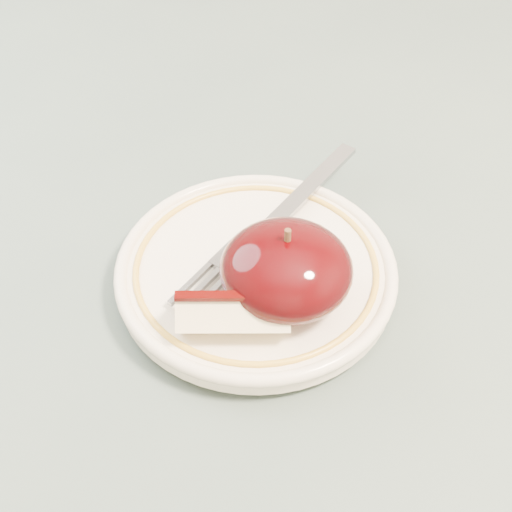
# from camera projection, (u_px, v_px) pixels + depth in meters

# --- Properties ---
(table) EXTENTS (0.90, 0.90, 0.75)m
(table) POSITION_uv_depth(u_px,v_px,m) (204.00, 331.00, 0.56)
(table) COLOR brown
(table) RESTS_ON ground
(plate) EXTENTS (0.19, 0.19, 0.02)m
(plate) POSITION_uv_depth(u_px,v_px,m) (256.00, 271.00, 0.47)
(plate) COLOR beige
(plate) RESTS_ON table
(apple_half) EXTENTS (0.08, 0.08, 0.06)m
(apple_half) POSITION_uv_depth(u_px,v_px,m) (286.00, 270.00, 0.43)
(apple_half) COLOR black
(apple_half) RESTS_ON plate
(apple_wedge) EXTENTS (0.07, 0.04, 0.03)m
(apple_wedge) POSITION_uv_depth(u_px,v_px,m) (233.00, 313.00, 0.42)
(apple_wedge) COLOR #FFEFBB
(apple_wedge) RESTS_ON plate
(fork) EXTENTS (0.12, 0.18, 0.00)m
(fork) POSITION_uv_depth(u_px,v_px,m) (271.00, 226.00, 0.49)
(fork) COLOR gray
(fork) RESTS_ON plate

